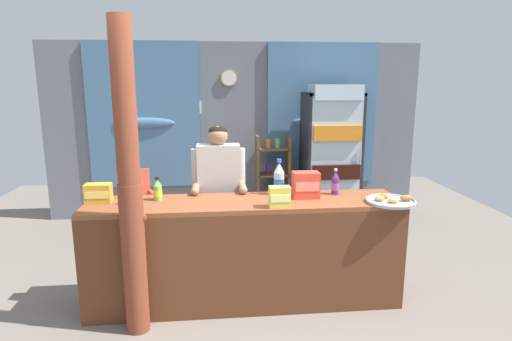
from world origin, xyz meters
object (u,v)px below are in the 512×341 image
Objects in this scene: drink_fridge at (331,149)px; snack_box_choco_powder at (98,193)px; stall_counter at (246,245)px; timber_post at (130,191)px; shopkeeper at (219,184)px; soda_bottle_orange_soda at (132,194)px; soda_bottle_lime_soda at (158,190)px; pastry_tray at (391,201)px; bottle_shelf_rack at (273,177)px; soda_bottle_water at (279,179)px; soda_bottle_grape_soda at (335,183)px; snack_box_crackers at (306,185)px; plastic_lawn_chair at (137,199)px; snack_box_instant_noodle at (280,197)px.

drink_fridge is 3.34m from snack_box_choco_powder.
stall_counter is 1.13× the size of timber_post.
shopkeeper is at bearing 21.87° from snack_box_choco_powder.
soda_bottle_orange_soda reaches higher than soda_bottle_lime_soda.
shopkeeper is 3.70× the size of pastry_tray.
soda_bottle_orange_soda is 0.53× the size of pastry_tray.
stall_counter is at bearing -8.32° from snack_box_choco_powder.
timber_post is at bearing -128.22° from shopkeeper.
soda_bottle_water is at bearing -96.45° from bottle_shelf_rack.
soda_bottle_grape_soda is 0.31m from snack_box_crackers.
soda_bottle_lime_soda is at bearing -175.57° from soda_bottle_water.
snack_box_crackers is at bearing -0.68° from snack_box_choco_powder.
bottle_shelf_rack is (0.57, 2.37, 0.06)m from stall_counter.
drink_fridge reaches higher than plastic_lawn_chair.
timber_post is 10.39× the size of snack_box_crackers.
snack_box_instant_noodle is (-0.58, -0.36, -0.01)m from soda_bottle_grape_soda.
plastic_lawn_chair is at bearing 141.56° from pastry_tray.
snack_box_instant_noodle is (-0.28, -0.27, -0.03)m from snack_box_crackers.
bottle_shelf_rack is 2.77m from soda_bottle_orange_soda.
shopkeeper is at bearing -51.63° from plastic_lawn_chair.
drink_fridge reaches higher than soda_bottle_water.
soda_bottle_lime_soda reaches higher than plastic_lawn_chair.
soda_bottle_grape_soda is at bearing -38.31° from plastic_lawn_chair.
snack_box_crackers is at bearing 16.36° from timber_post.
plastic_lawn_chair is 4.12× the size of soda_bottle_lime_soda.
soda_bottle_water is 1.37× the size of soda_bottle_grape_soda.
soda_bottle_grape_soda is (1.62, 0.04, 0.01)m from soda_bottle_lime_soda.
drink_fridge is (1.37, 2.24, 0.48)m from stall_counter.
stall_counter is at bearing -103.46° from bottle_shelf_rack.
snack_box_crackers is at bearing 161.29° from pastry_tray.
soda_bottle_orange_soda is 0.32m from snack_box_choco_powder.
soda_bottle_orange_soda is at bearing -145.32° from shopkeeper.
drink_fridge is 1.56× the size of bottle_shelf_rack.
soda_bottle_water is at bearing 81.95° from snack_box_instant_noodle.
snack_box_instant_noodle is 0.42× the size of pastry_tray.
timber_post reaches higher than plastic_lawn_chair.
snack_box_crackers reaches higher than snack_box_instant_noodle.
snack_box_crackers is 0.39m from snack_box_instant_noodle.
soda_bottle_lime_soda is 1.32m from snack_box_crackers.
plastic_lawn_chair is at bearing 135.92° from snack_box_crackers.
soda_bottle_orange_soda is (-1.29, -0.21, -0.05)m from soda_bottle_water.
stall_counter reaches higher than plastic_lawn_chair.
snack_box_crackers is (-0.30, -0.09, 0.01)m from soda_bottle_grape_soda.
soda_bottle_lime_soda is (0.51, -1.71, 0.55)m from plastic_lawn_chair.
timber_post is 0.52m from soda_bottle_lime_soda.
shopkeeper is at bearing 34.68° from soda_bottle_orange_soda.
shopkeeper reaches higher than soda_bottle_lime_soda.
shopkeeper reaches higher than stall_counter.
snack_box_choco_powder is 1.56m from snack_box_instant_noodle.
soda_bottle_water is (-0.23, -2.07, 0.45)m from bottle_shelf_rack.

